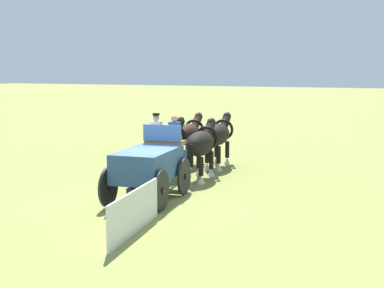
{
  "coord_description": "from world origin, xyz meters",
  "views": [
    {
      "loc": [
        -13.98,
        -8.05,
        4.07
      ],
      "look_at": [
        4.38,
        0.52,
        1.2
      ],
      "focal_mm": 48.97,
      "sensor_mm": 36.0,
      "label": 1
    }
  ],
  "objects": [
    {
      "name": "draft_horse_lead_near",
      "position": [
        6.14,
        1.48,
        1.3
      ],
      "size": [
        2.99,
        1.16,
        2.17
      ],
      "color": "#331E14",
      "rests_on": "ground"
    },
    {
      "name": "show_wagon",
      "position": [
        0.18,
        0.03,
        1.13
      ],
      "size": [
        5.68,
        2.2,
        2.62
      ],
      "color": "#2D4C7A",
      "rests_on": "ground"
    },
    {
      "name": "draft_horse_rear_off",
      "position": [
        3.73,
        -0.15,
        1.31
      ],
      "size": [
        3.05,
        1.18,
        2.17
      ],
      "color": "black",
      "rests_on": "ground"
    },
    {
      "name": "draft_horse_rear_near",
      "position": [
        3.56,
        1.14,
        1.32
      ],
      "size": [
        3.0,
        1.17,
        2.18
      ],
      "color": "black",
      "rests_on": "ground"
    },
    {
      "name": "draft_horse_lead_off",
      "position": [
        6.31,
        0.19,
        1.34
      ],
      "size": [
        3.18,
        1.18,
        2.2
      ],
      "color": "black",
      "rests_on": "ground"
    },
    {
      "name": "sponsor_banner",
      "position": [
        -3.06,
        -1.36,
        0.55
      ],
      "size": [
        3.17,
        0.57,
        1.1
      ],
      "primitive_type": "cube",
      "rotation": [
        0.0,
        0.0,
        0.16
      ],
      "color": "silver",
      "rests_on": "ground"
    },
    {
      "name": "ground_plane",
      "position": [
        0.0,
        0.0,
        0.0
      ],
      "size": [
        220.0,
        220.0,
        0.0
      ],
      "primitive_type": "plane",
      "color": "olive"
    }
  ]
}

